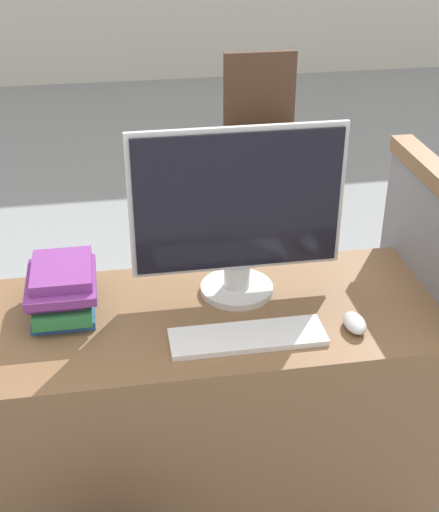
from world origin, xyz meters
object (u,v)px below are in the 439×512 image
at_px(keyboard, 248,337).
at_px(far_chair, 263,123).
at_px(monitor, 238,212).
at_px(book_stack, 62,289).
at_px(mouse, 355,323).

xyz_separation_m(keyboard, far_chair, (0.61, 2.50, -0.28)).
bearing_deg(far_chair, keyboard, -157.54).
bearing_deg(keyboard, monitor, 86.21).
distance_m(monitor, book_stack, 0.54).
distance_m(book_stack, far_chair, 2.55).
bearing_deg(keyboard, far_chair, 76.36).
xyz_separation_m(monitor, far_chair, (0.59, 2.26, -0.53)).
bearing_deg(monitor, mouse, -40.82).
distance_m(keyboard, book_stack, 0.54).
bearing_deg(book_stack, far_chair, 64.33).
bearing_deg(mouse, far_chair, 82.93).
height_order(monitor, keyboard, monitor).
bearing_deg(mouse, book_stack, 163.81).
xyz_separation_m(mouse, book_stack, (-0.78, 0.23, 0.05)).
bearing_deg(far_chair, mouse, -150.97).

